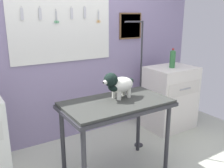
{
  "coord_description": "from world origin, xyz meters",
  "views": [
    {
      "loc": [
        -1.26,
        -1.7,
        1.62
      ],
      "look_at": [
        -0.02,
        0.26,
        0.97
      ],
      "focal_mm": 39.72,
      "sensor_mm": 36.0,
      "label": 1
    }
  ],
  "objects_px": {
    "grooming_table": "(116,109)",
    "dog": "(118,84)",
    "soda_bottle": "(173,59)",
    "grooming_arm": "(140,92)",
    "cabinet_right": "(170,98)"
  },
  "relations": [
    {
      "from": "soda_bottle",
      "to": "grooming_arm",
      "type": "bearing_deg",
      "value": -164.95
    },
    {
      "from": "grooming_arm",
      "to": "soda_bottle",
      "type": "relative_size",
      "value": 5.8
    },
    {
      "from": "grooming_table",
      "to": "dog",
      "type": "height_order",
      "value": "dog"
    },
    {
      "from": "grooming_arm",
      "to": "grooming_table",
      "type": "bearing_deg",
      "value": -149.65
    },
    {
      "from": "cabinet_right",
      "to": "soda_bottle",
      "type": "height_order",
      "value": "soda_bottle"
    },
    {
      "from": "grooming_table",
      "to": "dog",
      "type": "distance_m",
      "value": 0.25
    },
    {
      "from": "grooming_arm",
      "to": "cabinet_right",
      "type": "height_order",
      "value": "grooming_arm"
    },
    {
      "from": "grooming_table",
      "to": "soda_bottle",
      "type": "bearing_deg",
      "value": 22.1
    },
    {
      "from": "grooming_arm",
      "to": "dog",
      "type": "relative_size",
      "value": 4.04
    },
    {
      "from": "dog",
      "to": "soda_bottle",
      "type": "xyz_separation_m",
      "value": [
        1.21,
        0.45,
        0.08
      ]
    },
    {
      "from": "cabinet_right",
      "to": "soda_bottle",
      "type": "xyz_separation_m",
      "value": [
        -0.02,
        -0.03,
        0.58
      ]
    },
    {
      "from": "grooming_table",
      "to": "soda_bottle",
      "type": "relative_size",
      "value": 4.02
    },
    {
      "from": "grooming_table",
      "to": "soda_bottle",
      "type": "distance_m",
      "value": 1.41
    },
    {
      "from": "grooming_arm",
      "to": "cabinet_right",
      "type": "relative_size",
      "value": 1.71
    },
    {
      "from": "dog",
      "to": "soda_bottle",
      "type": "bearing_deg",
      "value": 20.53
    }
  ]
}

